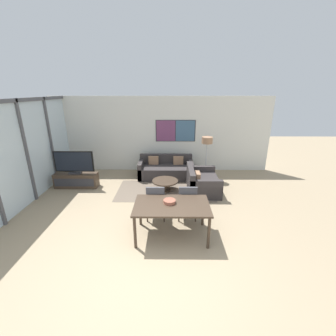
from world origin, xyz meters
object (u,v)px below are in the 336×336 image
at_px(sofa_side, 200,183).
at_px(fruit_bowl, 170,201).
at_px(sofa_main, 166,169).
at_px(dining_chair_left, 156,200).
at_px(floor_lamp, 207,143).
at_px(television, 74,163).
at_px(coffee_table, 165,183).
at_px(dining_table, 172,208).
at_px(dining_chair_centre, 187,200).
at_px(tv_console, 76,180).

bearing_deg(sofa_side, fruit_bowl, 156.78).
bearing_deg(sofa_main, sofa_side, -48.30).
xyz_separation_m(dining_chair_left, floor_lamp, (1.60, 2.73, 0.77)).
distance_m(television, dining_chair_left, 3.31).
height_order(television, sofa_side, television).
bearing_deg(coffee_table, dining_chair_left, -96.44).
relative_size(sofa_side, floor_lamp, 0.92).
bearing_deg(dining_table, fruit_bowl, 125.04).
bearing_deg(sofa_side, dining_chair_centre, 161.90).
bearing_deg(floor_lamp, sofa_main, 173.33).
xyz_separation_m(tv_console, coffee_table, (2.88, -0.25, 0.02)).
distance_m(sofa_main, dining_chair_centre, 2.94).
bearing_deg(dining_chair_centre, coffee_table, 109.01).
distance_m(tv_console, dining_chair_left, 3.31).
bearing_deg(dining_chair_centre, sofa_side, 71.90).
bearing_deg(television, dining_chair_centre, -28.73).
relative_size(television, fruit_bowl, 4.74).
bearing_deg(dining_chair_left, coffee_table, 83.56).
bearing_deg(sofa_main, floor_lamp, -6.67).
xyz_separation_m(dining_chair_centre, floor_lamp, (0.85, 2.71, 0.77)).
xyz_separation_m(television, dining_chair_centre, (3.44, -1.89, -0.32)).
distance_m(tv_console, coffee_table, 2.89).
xyz_separation_m(television, dining_chair_left, (2.69, -1.90, -0.32)).
height_order(tv_console, floor_lamp, floor_lamp).
height_order(sofa_main, dining_table, sofa_main).
bearing_deg(fruit_bowl, floor_lamp, 69.00).
distance_m(television, dining_table, 3.99).
relative_size(tv_console, dining_chair_centre, 1.50).
xyz_separation_m(sofa_main, dining_table, (0.19, -3.54, 0.41)).
xyz_separation_m(dining_chair_centre, fruit_bowl, (-0.42, -0.60, 0.28)).
xyz_separation_m(dining_table, fruit_bowl, (-0.05, 0.07, 0.12)).
distance_m(television, sofa_main, 3.10).
relative_size(dining_chair_left, fruit_bowl, 3.47).
relative_size(tv_console, sofa_main, 0.70).
height_order(tv_console, dining_table, dining_table).
distance_m(dining_chair_left, dining_chair_centre, 0.75).
distance_m(television, sofa_side, 4.03).
bearing_deg(floor_lamp, television, -169.12).
relative_size(dining_chair_left, floor_lamp, 0.61).
bearing_deg(dining_chair_centre, tv_console, 151.28).
xyz_separation_m(tv_console, dining_chair_centre, (3.44, -1.89, 0.28)).
xyz_separation_m(sofa_side, floor_lamp, (0.31, 1.07, 1.02)).
height_order(dining_chair_left, fruit_bowl, dining_chair_left).
distance_m(sofa_main, dining_table, 3.57).
distance_m(sofa_side, floor_lamp, 1.51).
relative_size(sofa_side, coffee_table, 1.72).
relative_size(tv_console, coffee_table, 1.69).
relative_size(sofa_main, dining_chair_centre, 2.13).
xyz_separation_m(tv_console, sofa_main, (2.88, 0.99, 0.03)).
relative_size(sofa_main, dining_table, 1.23).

